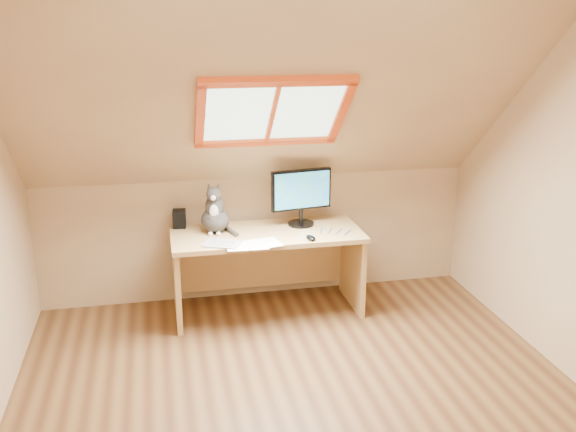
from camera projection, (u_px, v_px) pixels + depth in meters
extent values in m
plane|color=brown|center=(306.00, 411.00, 3.80)|extent=(3.50, 3.50, 0.00)
cube|color=tan|center=(454.00, 401.00, 1.80)|extent=(3.50, 0.02, 2.40)
cube|color=tan|center=(258.00, 236.00, 5.28)|extent=(3.50, 0.02, 1.00)
cube|color=tan|center=(274.00, 102.00, 4.20)|extent=(3.50, 1.56, 1.41)
cube|color=#B2E0CC|center=(272.00, 111.00, 4.29)|extent=(0.90, 0.53, 0.48)
cube|color=#E74C15|center=(272.00, 111.00, 4.29)|extent=(1.02, 0.64, 0.59)
cube|color=tan|center=(267.00, 234.00, 4.90)|extent=(1.45, 0.63, 0.04)
cube|color=tan|center=(177.00, 281.00, 4.86)|extent=(0.04, 0.57, 0.63)
cube|color=tan|center=(352.00, 267.00, 5.13)|extent=(0.04, 0.57, 0.63)
cube|color=tan|center=(261.00, 261.00, 5.26)|extent=(1.35, 0.03, 0.44)
cylinder|color=black|center=(301.00, 224.00, 5.05)|extent=(0.21, 0.21, 0.02)
cylinder|color=black|center=(301.00, 216.00, 5.03)|extent=(0.03, 0.03, 0.11)
cube|color=black|center=(301.00, 189.00, 4.97)|extent=(0.49, 0.11, 0.32)
cube|color=blue|center=(302.00, 190.00, 4.94)|extent=(0.44, 0.08, 0.28)
ellipsoid|color=#3B3734|center=(215.00, 220.00, 4.88)|extent=(0.26, 0.29, 0.18)
ellipsoid|color=#3B3734|center=(215.00, 207.00, 4.83)|extent=(0.16, 0.16, 0.20)
ellipsoid|color=silver|center=(214.00, 212.00, 4.78)|extent=(0.07, 0.05, 0.12)
ellipsoid|color=#3B3734|center=(214.00, 194.00, 4.76)|extent=(0.13, 0.12, 0.10)
sphere|color=silver|center=(213.00, 198.00, 4.72)|extent=(0.04, 0.04, 0.04)
cone|color=#3B3734|center=(209.00, 187.00, 4.76)|extent=(0.06, 0.06, 0.07)
cone|color=#3B3734|center=(218.00, 187.00, 4.76)|extent=(0.06, 0.06, 0.07)
cube|color=black|center=(179.00, 219.00, 4.98)|extent=(0.11, 0.11, 0.14)
cube|color=#B2B2B7|center=(222.00, 244.00, 4.62)|extent=(0.31, 0.27, 0.01)
ellipsoid|color=black|center=(311.00, 238.00, 4.71)|extent=(0.08, 0.11, 0.03)
cube|color=white|center=(256.00, 244.00, 4.62)|extent=(0.33, 0.27, 0.00)
cube|color=white|center=(256.00, 244.00, 4.62)|extent=(0.32, 0.24, 0.00)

